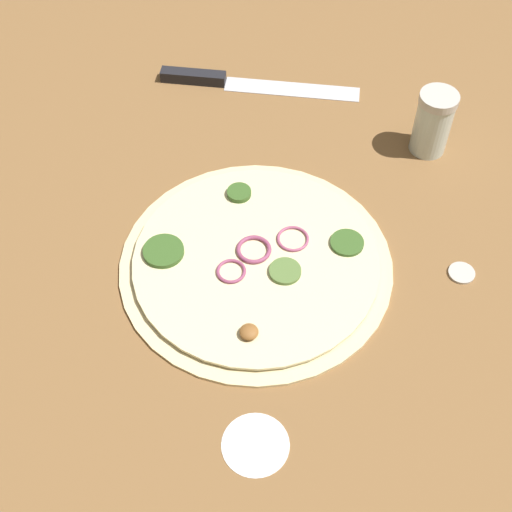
{
  "coord_description": "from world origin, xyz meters",
  "views": [
    {
      "loc": [
        -0.11,
        -0.52,
        0.72
      ],
      "look_at": [
        0.0,
        0.0,
        0.02
      ],
      "focal_mm": 50.0,
      "sensor_mm": 36.0,
      "label": 1
    }
  ],
  "objects_px": {
    "pizza": "(256,262)",
    "knife": "(225,81)",
    "loose_cap": "(462,272)",
    "spice_jar": "(433,122)"
  },
  "relations": [
    {
      "from": "pizza",
      "to": "knife",
      "type": "relative_size",
      "value": 1.14
    },
    {
      "from": "pizza",
      "to": "loose_cap",
      "type": "xyz_separation_m",
      "value": [
        0.25,
        -0.07,
        -0.0
      ]
    },
    {
      "from": "knife",
      "to": "spice_jar",
      "type": "xyz_separation_m",
      "value": [
        0.26,
        -0.2,
        0.04
      ]
    },
    {
      "from": "pizza",
      "to": "loose_cap",
      "type": "height_order",
      "value": "pizza"
    },
    {
      "from": "knife",
      "to": "spice_jar",
      "type": "height_order",
      "value": "spice_jar"
    },
    {
      "from": "pizza",
      "to": "knife",
      "type": "distance_m",
      "value": 0.35
    },
    {
      "from": "pizza",
      "to": "loose_cap",
      "type": "distance_m",
      "value": 0.26
    },
    {
      "from": "pizza",
      "to": "knife",
      "type": "bearing_deg",
      "value": 85.94
    },
    {
      "from": "loose_cap",
      "to": "knife",
      "type": "bearing_deg",
      "value": 117.96
    },
    {
      "from": "pizza",
      "to": "spice_jar",
      "type": "height_order",
      "value": "spice_jar"
    }
  ]
}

